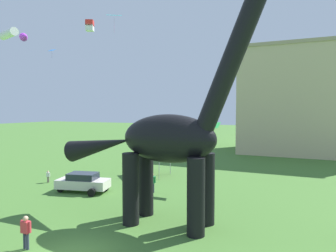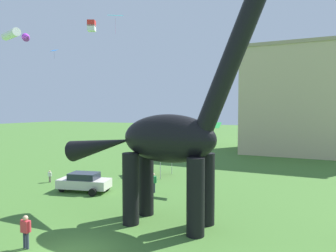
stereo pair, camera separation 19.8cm
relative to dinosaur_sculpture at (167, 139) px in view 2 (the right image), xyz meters
The scene contains 12 objects.
dinosaur_sculpture is the anchor object (origin of this frame).
parked_sedan_left 10.86m from the dinosaur_sculpture, 158.45° to the left, with size 4.50×2.71×1.55m.
person_photographer 15.76m from the dinosaur_sculpture, 161.21° to the left, with size 0.41×0.18×1.10m.
person_strolling_adult 8.11m from the dinosaur_sculpture, 124.50° to the left, with size 0.59×0.26×1.59m.
person_near_flyer 8.64m from the dinosaur_sculpture, 129.54° to the right, with size 0.61×0.27×1.64m.
festival_canopy_tent 13.81m from the dinosaur_sculpture, 120.71° to the left, with size 3.15×3.15×3.00m.
kite_far_right 21.57m from the dinosaur_sculpture, 141.65° to the left, with size 1.08×1.08×1.16m.
kite_near_low 30.14m from the dinosaur_sculpture, 147.22° to the left, with size 0.94×0.65×1.23m.
kite_near_high 8.63m from the dinosaur_sculpture, 89.55° to the left, with size 1.44×1.02×0.44m.
kite_mid_right 14.52m from the dinosaur_sculpture, 140.44° to the left, with size 1.69×1.58×1.74m.
kite_mid_left 24.42m from the dinosaur_sculpture, 161.44° to the left, with size 3.22×3.07×0.91m.
background_building_block 37.00m from the dinosaur_sculpture, 78.28° to the left, with size 20.07×13.03×16.23m.
Camera 2 is at (9.96, -10.66, 6.79)m, focal length 33.30 mm.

